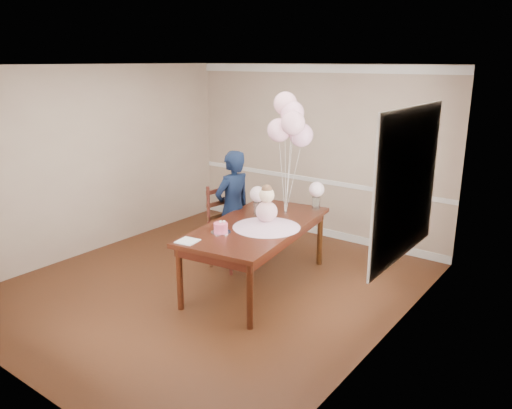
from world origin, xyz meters
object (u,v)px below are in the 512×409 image
dining_table_top (257,226)px  dining_chair_seat (231,232)px  woman (233,209)px  birthday_cake (221,227)px

dining_table_top → dining_chair_seat: bearing=150.1°
woman → dining_chair_seat: bearing=33.3°
woman → birthday_cake: bearing=40.6°
dining_table_top → birthday_cake: birthday_cake is taller
dining_chair_seat → woman: (-0.04, 0.10, 0.30)m
dining_table_top → woman: size_ratio=1.35×
birthday_cake → dining_chair_seat: birthday_cake is taller
dining_table_top → birthday_cake: (-0.14, -0.51, 0.09)m
birthday_cake → dining_chair_seat: size_ratio=0.33×
birthday_cake → dining_chair_seat: (-0.48, 0.76, -0.37)m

